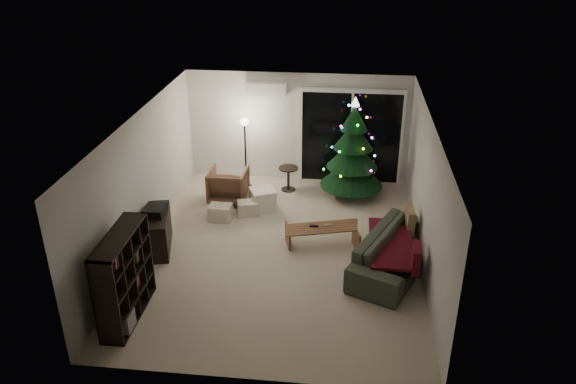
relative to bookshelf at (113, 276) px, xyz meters
name	(u,v)px	position (x,y,z in m)	size (l,w,h in m)	color
room	(312,169)	(2.71, 3.62, 0.31)	(6.50, 7.51, 2.60)	beige
bookshelf	(113,276)	(0.00, 0.00, 0.00)	(0.36, 1.41, 1.41)	black
media_cabinet	(157,231)	(0.00, 1.96, -0.35)	(0.42, 1.13, 0.71)	black
stereo	(155,210)	(0.00, 1.96, 0.08)	(0.36, 0.42, 0.15)	black
armchair	(228,185)	(0.89, 4.03, -0.34)	(0.79, 0.81, 0.74)	brown
ottoman	(263,199)	(1.68, 3.75, -0.49)	(0.48, 0.48, 0.43)	white
cardboard_box_a	(220,212)	(0.89, 3.17, -0.55)	(0.44, 0.34, 0.32)	beige
cardboard_box_b	(248,208)	(1.41, 3.44, -0.56)	(0.42, 0.31, 0.29)	beige
side_table	(288,179)	(2.11, 4.71, -0.43)	(0.44, 0.44, 0.54)	black
floor_lamp	(245,154)	(1.14, 4.78, 0.08)	(0.25, 0.25, 1.57)	black
sofa	(396,251)	(4.30, 1.77, -0.37)	(2.33, 0.91, 0.68)	#454B3C
sofa_throw	(391,243)	(4.20, 1.77, -0.21)	(0.73, 1.68, 0.06)	#4E1018
cushion_a	(409,220)	(4.55, 2.42, -0.09)	(0.13, 0.45, 0.45)	#A38656
cushion_b	(416,259)	(4.55, 1.12, -0.09)	(0.13, 0.45, 0.45)	#4E1018
coffee_table	(322,237)	(2.99, 2.34, -0.50)	(1.32, 0.46, 0.42)	brown
remote_a	(314,226)	(2.84, 2.34, -0.28)	(0.17, 0.05, 0.02)	black
remote_b	(328,225)	(3.09, 2.39, -0.28)	(0.15, 0.04, 0.02)	slate
christmas_tree	(353,148)	(3.50, 4.61, 0.40)	(1.38, 1.38, 2.22)	black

